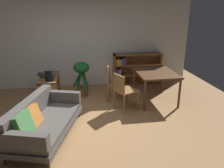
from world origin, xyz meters
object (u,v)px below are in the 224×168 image
(dining_chair_near, at_px, (124,90))
(dining_chair_far, at_px, (113,81))
(bookshelf, at_px, (134,69))
(desk_speaker, at_px, (49,75))
(fabric_couch, at_px, (41,120))
(media_console, at_px, (50,89))
(dining_table, at_px, (156,75))
(potted_floor_plant, at_px, (82,75))
(open_laptop, at_px, (48,75))

(dining_chair_near, distance_m, dining_chair_far, 0.67)
(bookshelf, bearing_deg, desk_speaker, -153.31)
(dining_chair_near, height_order, bookshelf, bookshelf)
(dining_chair_far, bearing_deg, fabric_couch, -135.55)
(fabric_couch, distance_m, media_console, 1.80)
(dining_table, bearing_deg, potted_floor_plant, 161.73)
(fabric_couch, relative_size, dining_chair_near, 2.28)
(dining_chair_near, xyz_separation_m, bookshelf, (0.70, 1.78, -0.01))
(fabric_couch, xyz_separation_m, dining_chair_far, (1.60, 1.57, 0.17))
(dining_chair_near, bearing_deg, desk_speaker, 162.03)
(desk_speaker, relative_size, dining_chair_far, 0.29)
(dining_table, xyz_separation_m, bookshelf, (-0.22, 1.37, -0.20))
(dining_table, bearing_deg, media_console, 170.35)
(dining_table, xyz_separation_m, dining_chair_near, (-0.91, -0.41, -0.19))
(dining_table, bearing_deg, desk_speaker, 176.78)
(desk_speaker, height_order, bookshelf, bookshelf)
(potted_floor_plant, height_order, dining_chair_near, potted_floor_plant)
(dining_chair_near, xyz_separation_m, dining_chair_far, (-0.14, 0.65, 0.01))
(desk_speaker, xyz_separation_m, dining_chair_near, (1.73, -0.56, -0.26))
(potted_floor_plant, bearing_deg, dining_chair_near, -47.38)
(dining_table, relative_size, bookshelf, 0.78)
(desk_speaker, xyz_separation_m, potted_floor_plant, (0.79, 0.46, -0.16))
(dining_chair_far, bearing_deg, open_laptop, 169.74)
(media_console, relative_size, potted_floor_plant, 1.13)
(fabric_couch, height_order, bookshelf, bookshelf)
(potted_floor_plant, bearing_deg, fabric_couch, -112.40)
(potted_floor_plant, bearing_deg, media_console, -169.66)
(media_console, bearing_deg, potted_floor_plant, 10.34)
(fabric_couch, relative_size, media_console, 1.85)
(potted_floor_plant, relative_size, dining_chair_far, 1.02)
(open_laptop, xyz_separation_m, dining_chair_near, (1.82, -0.95, -0.14))
(potted_floor_plant, height_order, dining_chair_far, potted_floor_plant)
(desk_speaker, xyz_separation_m, dining_chair_far, (1.59, 0.09, -0.25))
(desk_speaker, relative_size, bookshelf, 0.18)
(dining_table, xyz_separation_m, dining_chair_far, (-1.05, 0.24, -0.18))
(media_console, xyz_separation_m, dining_table, (2.70, -0.46, 0.39))
(media_console, bearing_deg, dining_table, -9.65)
(open_laptop, relative_size, potted_floor_plant, 0.46)
(fabric_couch, distance_m, open_laptop, 1.90)
(media_console, distance_m, dining_table, 2.76)
(open_laptop, distance_m, dining_chair_near, 2.06)
(dining_table, relative_size, dining_chair_near, 1.31)
(desk_speaker, xyz_separation_m, dining_table, (2.64, -0.15, -0.07))
(dining_chair_far, bearing_deg, bookshelf, 53.47)
(fabric_couch, bearing_deg, media_console, 91.26)
(dining_chair_far, distance_m, bookshelf, 1.41)
(potted_floor_plant, bearing_deg, desk_speaker, -149.48)
(fabric_couch, relative_size, bookshelf, 1.36)
(open_laptop, relative_size, dining_chair_near, 0.50)
(dining_table, bearing_deg, dining_chair_near, -155.65)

